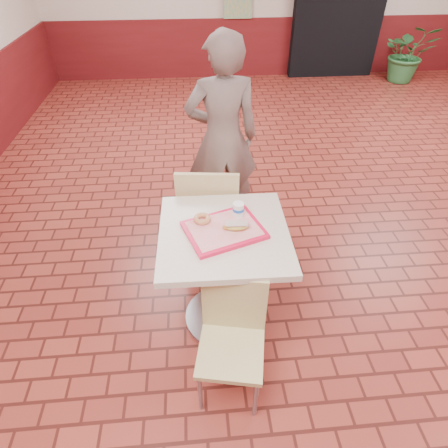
{
  "coord_description": "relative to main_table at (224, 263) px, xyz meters",
  "views": [
    {
      "loc": [
        -1.48,
        -2.46,
        2.32
      ],
      "look_at": [
        -1.33,
        -0.71,
        0.9
      ],
      "focal_mm": 30.0,
      "sensor_mm": 36.0,
      "label": 1
    }
  ],
  "objects": [
    {
      "name": "paper_cup",
      "position": [
        0.1,
        0.12,
        0.35
      ],
      "size": [
        0.07,
        0.07,
        0.09
      ],
      "rotation": [
        0.0,
        0.0,
        0.17
      ],
      "color": "white",
      "rests_on": "serving_tray"
    },
    {
      "name": "chair_main_front",
      "position": [
        0.01,
        -0.47,
        -0.11
      ],
      "size": [
        0.44,
        0.44,
        0.82
      ],
      "rotation": [
        0.0,
        0.0,
        -0.2
      ],
      "color": "tan",
      "rests_on": "ground"
    },
    {
      "name": "room_shell",
      "position": [
        1.33,
        0.71,
        0.93
      ],
      "size": [
        8.01,
        10.01,
        3.01
      ],
      "color": "maroon",
      "rests_on": "ground"
    },
    {
      "name": "serving_tray",
      "position": [
        0.0,
        0.0,
        0.29
      ],
      "size": [
        0.45,
        0.35,
        0.03
      ],
      "rotation": [
        0.0,
        0.0,
        0.33
      ],
      "color": "red",
      "rests_on": "main_table"
    },
    {
      "name": "ring_donut",
      "position": [
        -0.13,
        0.08,
        0.32
      ],
      "size": [
        0.14,
        0.14,
        0.03
      ],
      "primitive_type": "torus",
      "rotation": [
        0.0,
        0.0,
        -0.4
      ],
      "color": "#BB7144",
      "rests_on": "serving_tray"
    },
    {
      "name": "customer",
      "position": [
        0.09,
        1.21,
        0.3
      ],
      "size": [
        0.67,
        0.47,
        1.74
      ],
      "primitive_type": "imported",
      "rotation": [
        0.0,
        0.0,
        3.22
      ],
      "color": "#715F57",
      "rests_on": "ground"
    },
    {
      "name": "potted_plant",
      "position": [
        3.78,
        5.11,
        -0.08
      ],
      "size": [
        1.06,
        0.98,
        0.98
      ],
      "primitive_type": "imported",
      "rotation": [
        0.0,
        0.0,
        -0.28
      ],
      "color": "#2C6E36",
      "rests_on": "ground"
    },
    {
      "name": "long_john_donut",
      "position": [
        0.07,
        -0.01,
        0.33
      ],
      "size": [
        0.16,
        0.08,
        0.05
      ],
      "rotation": [
        0.0,
        0.0,
        -0.05
      ],
      "color": "#B29134",
      "rests_on": "serving_tray"
    },
    {
      "name": "main_table",
      "position": [
        0.0,
        0.0,
        0.0
      ],
      "size": [
        0.8,
        0.8,
        0.84
      ],
      "rotation": [
        0.0,
        0.0,
        -0.02
      ],
      "color": "beige",
      "rests_on": "ground"
    },
    {
      "name": "corridor_doorway",
      "position": [
        2.53,
        5.59,
        0.53
      ],
      "size": [
        1.6,
        0.22,
        2.2
      ],
      "primitive_type": "cube",
      "color": "black",
      "rests_on": "ground"
    },
    {
      "name": "chair_main_back",
      "position": [
        -0.07,
        0.58,
        -0.02
      ],
      "size": [
        0.5,
        0.5,
        0.98
      ],
      "rotation": [
        0.0,
        0.0,
        3.03
      ],
      "color": "tan",
      "rests_on": "ground"
    },
    {
      "name": "wainscot_band",
      "position": [
        1.33,
        0.71,
        -0.07
      ],
      "size": [
        8.0,
        10.0,
        1.0
      ],
      "color": "#561012",
      "rests_on": "ground"
    }
  ]
}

